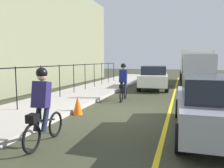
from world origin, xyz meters
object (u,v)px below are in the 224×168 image
object	(u,v)px
cyclist_follow	(42,107)
cyclist_lead	(123,82)
parked_sedan_rear	(154,77)
box_truck_background	(196,65)
traffic_cone_near	(78,105)
patrol_sedan	(214,104)

from	to	relation	value
cyclist_follow	cyclist_lead	bearing A→B (deg)	-7.21
cyclist_follow	parked_sedan_rear	xyz separation A→B (m)	(10.98, -1.18, -0.09)
box_truck_background	traffic_cone_near	bearing A→B (deg)	-21.38
cyclist_follow	patrol_sedan	size ratio (longest dim) A/B	0.41
cyclist_lead	cyclist_follow	bearing A→B (deg)	172.79
cyclist_follow	patrol_sedan	xyz separation A→B (m)	(2.00, -3.86, -0.09)
box_truck_background	traffic_cone_near	world-z (taller)	box_truck_background
box_truck_background	traffic_cone_near	xyz separation A→B (m)	(-13.02, 4.69, -1.21)
patrol_sedan	traffic_cone_near	xyz separation A→B (m)	(0.90, 4.43, -0.48)
parked_sedan_rear	box_truck_background	distance (m)	5.80
cyclist_follow	traffic_cone_near	world-z (taller)	cyclist_follow
box_truck_background	parked_sedan_rear	bearing A→B (deg)	-32.39
cyclist_lead	cyclist_follow	world-z (taller)	same
cyclist_lead	traffic_cone_near	xyz separation A→B (m)	(-3.15, 0.88, -0.57)
parked_sedan_rear	box_truck_background	xyz separation A→B (m)	(4.94, -2.95, 0.73)
cyclist_follow	parked_sedan_rear	bearing A→B (deg)	-10.38
cyclist_lead	parked_sedan_rear	xyz separation A→B (m)	(4.93, -0.87, -0.09)
parked_sedan_rear	traffic_cone_near	world-z (taller)	parked_sedan_rear
parked_sedan_rear	traffic_cone_near	xyz separation A→B (m)	(-8.08, 1.75, -0.48)
cyclist_lead	parked_sedan_rear	size ratio (longest dim) A/B	0.40
patrol_sedan	box_truck_background	bearing A→B (deg)	-2.70
traffic_cone_near	patrol_sedan	bearing A→B (deg)	-101.55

